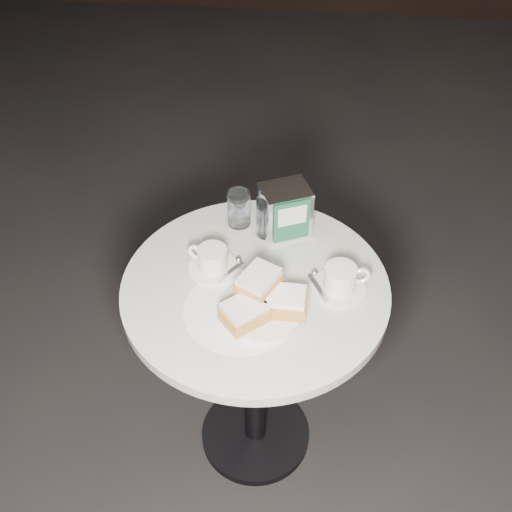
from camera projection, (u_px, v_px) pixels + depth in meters
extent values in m
plane|color=black|center=(255.00, 436.00, 2.18)|extent=(7.00, 7.00, 0.00)
cylinder|color=black|center=(255.00, 434.00, 2.17)|extent=(0.36, 0.36, 0.03)
cylinder|color=black|center=(255.00, 372.00, 1.93)|extent=(0.07, 0.07, 0.70)
cylinder|color=silver|center=(255.00, 289.00, 1.67)|extent=(0.70, 0.70, 0.03)
cylinder|color=white|center=(241.00, 310.00, 1.60)|extent=(0.38, 0.38, 0.00)
cylinder|color=silver|center=(261.00, 310.00, 1.59)|extent=(0.27, 0.27, 0.02)
cube|color=#BF853A|center=(245.00, 314.00, 1.55)|extent=(0.13, 0.13, 0.04)
cube|color=white|center=(245.00, 307.00, 1.53)|extent=(0.12, 0.12, 0.02)
cube|color=#C18B3B|center=(285.00, 303.00, 1.57)|extent=(0.11, 0.09, 0.04)
cube|color=white|center=(285.00, 296.00, 1.55)|extent=(0.10, 0.08, 0.02)
cube|color=#CF8D3F|center=(259.00, 284.00, 1.57)|extent=(0.12, 0.13, 0.04)
cube|color=white|center=(259.00, 276.00, 1.55)|extent=(0.11, 0.12, 0.02)
cylinder|color=white|center=(213.00, 268.00, 1.70)|extent=(0.17, 0.17, 0.01)
cylinder|color=silver|center=(213.00, 258.00, 1.68)|extent=(0.10, 0.10, 0.06)
cylinder|color=#926850|center=(212.00, 251.00, 1.66)|extent=(0.09, 0.09, 0.00)
torus|color=white|center=(196.00, 252.00, 1.69)|extent=(0.05, 0.03, 0.05)
cube|color=silver|center=(230.00, 272.00, 1.68)|extent=(0.06, 0.08, 0.00)
sphere|color=#B6B6BB|center=(238.00, 260.00, 1.71)|extent=(0.02, 0.02, 0.02)
cylinder|color=silver|center=(339.00, 288.00, 1.65)|extent=(0.17, 0.17, 0.01)
cylinder|color=white|center=(340.00, 278.00, 1.62)|extent=(0.10, 0.10, 0.06)
cylinder|color=brown|center=(341.00, 270.00, 1.61)|extent=(0.09, 0.09, 0.00)
torus|color=white|center=(361.00, 276.00, 1.63)|extent=(0.05, 0.02, 0.05)
cube|color=#B1B1B6|center=(318.00, 288.00, 1.64)|extent=(0.06, 0.09, 0.00)
sphere|color=silver|center=(314.00, 273.00, 1.67)|extent=(0.02, 0.02, 0.02)
cylinder|color=white|center=(239.00, 208.00, 1.81)|extent=(0.09, 0.09, 0.11)
cylinder|color=white|center=(239.00, 209.00, 1.81)|extent=(0.08, 0.08, 0.09)
cylinder|color=silver|center=(268.00, 218.00, 1.77)|extent=(0.09, 0.09, 0.11)
cylinder|color=white|center=(268.00, 219.00, 1.78)|extent=(0.08, 0.08, 0.09)
cube|color=white|center=(285.00, 211.00, 1.76)|extent=(0.16, 0.14, 0.15)
cube|color=#19583A|center=(292.00, 222.00, 1.72)|extent=(0.10, 0.04, 0.13)
cube|color=white|center=(292.00, 216.00, 1.71)|extent=(0.07, 0.03, 0.06)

